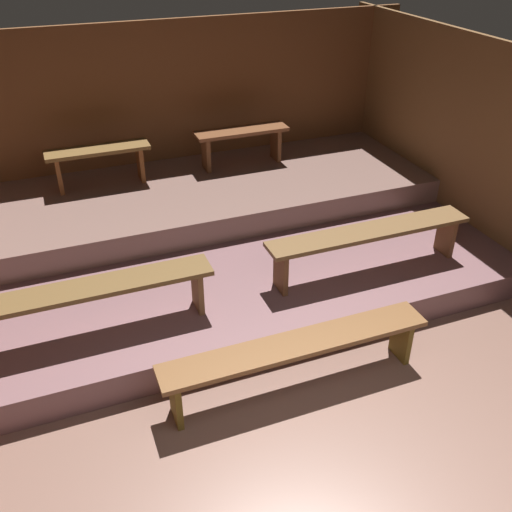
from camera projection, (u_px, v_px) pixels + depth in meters
The scene contains 10 objects.
ground at pixel (234, 314), 5.68m from camera, with size 6.75×6.24×0.08m, color #805C4E.
wall_back at pixel (161, 116), 7.24m from camera, with size 6.75×0.06×2.30m, color brown.
wall_right at pixel (501, 160), 5.98m from camera, with size 0.06×6.24×2.30m, color brown.
platform_lower at pixel (206, 252), 6.33m from camera, with size 5.95×3.56×0.29m, color #7C5558.
platform_middle at pixel (184, 198), 6.85m from camera, with size 5.95×1.88×0.29m, color #84645A.
bench_floor_center at pixel (297, 350), 4.58m from camera, with size 2.27×0.32×0.47m.
bench_lower_left at pixel (88, 295), 4.74m from camera, with size 2.12×0.32×0.47m.
bench_lower_right at pixel (369, 237), 5.57m from camera, with size 2.12×0.32×0.47m.
bench_middle_left at pixel (99, 157), 6.64m from camera, with size 1.19×0.32×0.47m.
bench_middle_right at pixel (241, 138), 7.19m from camera, with size 1.19×0.32×0.47m.
Camera 1 is at (-1.43, -1.58, 3.44)m, focal length 39.94 mm.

